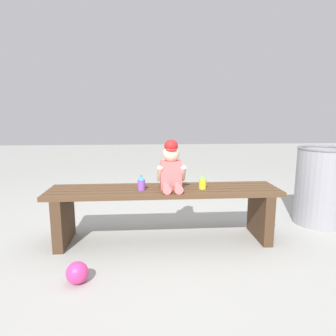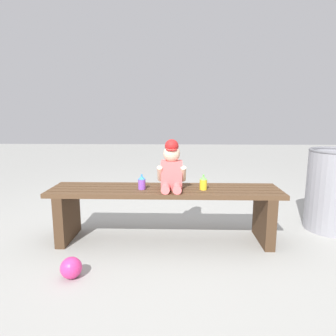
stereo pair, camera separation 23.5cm
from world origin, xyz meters
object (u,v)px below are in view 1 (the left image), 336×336
child_figure (171,168)px  toy_ball (77,273)px  sippy_cup_left (141,183)px  trash_bin (321,186)px  sippy_cup_right (203,182)px  park_bench (164,205)px

child_figure → toy_ball: (-0.64, -0.59, -0.56)m
sippy_cup_left → trash_bin: (1.72, 0.32, -0.13)m
toy_ball → sippy_cup_right: bearing=32.8°
park_bench → sippy_cup_right: (0.31, -0.03, 0.20)m
park_bench → toy_ball: 0.88m
sippy_cup_left → toy_ball: 0.83m
park_bench → child_figure: child_figure is taller
child_figure → toy_ball: child_figure is taller
sippy_cup_right → trash_bin: trash_bin is taller
sippy_cup_right → sippy_cup_left: bearing=180.0°
sippy_cup_left → trash_bin: trash_bin is taller
sippy_cup_left → toy_ball: sippy_cup_left is taller
park_bench → sippy_cup_left: (-0.19, -0.03, 0.20)m
sippy_cup_right → toy_ball: sippy_cup_right is taller
child_figure → sippy_cup_right: size_ratio=3.26×
trash_bin → sippy_cup_right: bearing=-165.2°
park_bench → sippy_cup_left: size_ratio=15.24×
sippy_cup_right → trash_bin: bearing=14.8°
child_figure → sippy_cup_left: 0.27m
sippy_cup_left → sippy_cup_right: same height
sippy_cup_right → toy_ball: bearing=-147.2°
sippy_cup_left → trash_bin: bearing=10.6°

